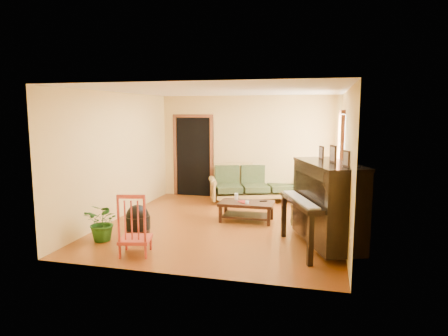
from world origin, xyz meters
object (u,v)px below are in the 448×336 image
(coffee_table, at_px, (246,212))
(red_chair, at_px, (135,224))
(footstool, at_px, (138,225))
(sofa, at_px, (255,183))
(ceramic_crock, at_px, (322,199))
(armchair, at_px, (315,206))
(potted_plant, at_px, (103,222))
(piano, at_px, (328,206))

(coffee_table, distance_m, red_chair, 2.65)
(footstool, bearing_deg, coffee_table, 40.36)
(sofa, distance_m, footstool, 3.60)
(sofa, relative_size, footstool, 4.87)
(sofa, relative_size, ceramic_crock, 8.33)
(red_chair, relative_size, ceramic_crock, 3.78)
(sofa, bearing_deg, footstool, -136.65)
(armchair, xyz_separation_m, red_chair, (-2.68, -2.14, 0.06))
(coffee_table, distance_m, potted_plant, 2.82)
(red_chair, distance_m, ceramic_crock, 5.03)
(coffee_table, distance_m, ceramic_crock, 2.40)
(coffee_table, height_order, armchair, armchair)
(armchair, relative_size, footstool, 1.96)
(footstool, relative_size, ceramic_crock, 1.71)
(sofa, bearing_deg, piano, -81.74)
(footstool, bearing_deg, potted_plant, -139.97)
(armchair, relative_size, red_chair, 0.88)
(red_chair, bearing_deg, armchair, 25.10)
(red_chair, bearing_deg, footstool, 100.61)
(sofa, height_order, piano, piano)
(armchair, height_order, potted_plant, armchair)
(sofa, bearing_deg, coffee_table, -106.55)
(potted_plant, bearing_deg, armchair, 25.54)
(coffee_table, distance_m, armchair, 1.39)
(piano, distance_m, footstool, 3.31)
(coffee_table, relative_size, ceramic_crock, 4.18)
(sofa, xyz_separation_m, piano, (1.71, -3.06, 0.24))
(piano, relative_size, ceramic_crock, 6.13)
(armchair, xyz_separation_m, footstool, (-3.05, -1.30, -0.22))
(piano, distance_m, potted_plant, 3.78)
(sofa, height_order, ceramic_crock, sofa)
(piano, relative_size, red_chair, 1.62)
(armchair, bearing_deg, ceramic_crock, 101.94)
(red_chair, height_order, ceramic_crock, red_chair)
(red_chair, height_order, potted_plant, red_chair)
(potted_plant, bearing_deg, coffee_table, 40.29)
(red_chair, bearing_deg, sofa, 60.38)
(coffee_table, xyz_separation_m, potted_plant, (-2.15, -1.82, 0.13))
(piano, height_order, red_chair, piano)
(ceramic_crock, bearing_deg, potted_plant, -134.31)
(ceramic_crock, xyz_separation_m, potted_plant, (-3.62, -3.71, 0.20))
(sofa, xyz_separation_m, red_chair, (-1.18, -4.08, 0.03))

